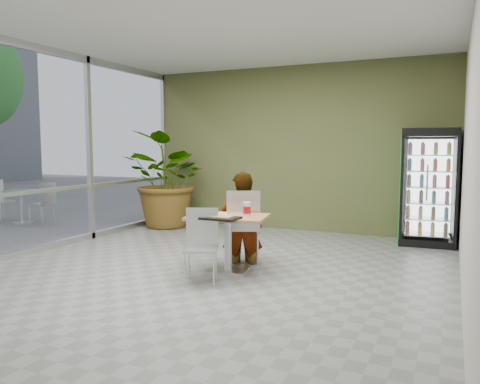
# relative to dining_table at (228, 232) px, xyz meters

# --- Properties ---
(ground) EXTENTS (7.00, 7.00, 0.00)m
(ground) POSITION_rel_dining_table_xyz_m (-0.22, -0.14, -0.54)
(ground) COLOR gray
(ground) RESTS_ON ground
(room_envelope) EXTENTS (6.00, 7.00, 3.20)m
(room_envelope) POSITION_rel_dining_table_xyz_m (-0.22, -0.14, 1.06)
(room_envelope) COLOR beige
(room_envelope) RESTS_ON ground
(storefront_frame) EXTENTS (0.10, 7.00, 3.20)m
(storefront_frame) POSITION_rel_dining_table_xyz_m (-3.22, -0.14, 1.06)
(storefront_frame) COLOR #BABDC0
(storefront_frame) RESTS_ON ground
(dining_table) EXTENTS (1.11, 0.87, 0.75)m
(dining_table) POSITION_rel_dining_table_xyz_m (0.00, 0.00, 0.00)
(dining_table) COLOR tan
(dining_table) RESTS_ON ground
(chair_far) EXTENTS (0.61, 0.61, 1.04)m
(chair_far) POSITION_rel_dining_table_xyz_m (0.00, 0.49, 0.07)
(chair_far) COLOR #BABDC0
(chair_far) RESTS_ON ground
(chair_near) EXTENTS (0.52, 0.52, 0.89)m
(chair_near) POSITION_rel_dining_table_xyz_m (-0.11, -0.50, -0.01)
(chair_near) COLOR #BABDC0
(chair_near) RESTS_ON ground
(seated_woman) EXTENTS (0.69, 0.59, 1.60)m
(seated_woman) POSITION_rel_dining_table_xyz_m (-0.04, 0.54, -0.04)
(seated_woman) COLOR black
(seated_woman) RESTS_ON ground
(pizza_plate) EXTENTS (0.31, 0.24, 0.03)m
(pizza_plate) POSITION_rel_dining_table_xyz_m (-0.11, 0.05, 0.23)
(pizza_plate) COLOR silver
(pizza_plate) RESTS_ON dining_table
(soda_cup) EXTENTS (0.10, 0.10, 0.18)m
(soda_cup) POSITION_rel_dining_table_xyz_m (0.24, 0.07, 0.30)
(soda_cup) COLOR silver
(soda_cup) RESTS_ON dining_table
(napkin_stack) EXTENTS (0.20, 0.20, 0.02)m
(napkin_stack) POSITION_rel_dining_table_xyz_m (-0.29, -0.17, 0.22)
(napkin_stack) COLOR silver
(napkin_stack) RESTS_ON dining_table
(cafeteria_tray) EXTENTS (0.46, 0.33, 0.03)m
(cafeteria_tray) POSITION_rel_dining_table_xyz_m (0.05, -0.31, 0.23)
(cafeteria_tray) COLOR black
(cafeteria_tray) RESTS_ON dining_table
(beverage_fridge) EXTENTS (0.94, 0.75, 1.94)m
(beverage_fridge) POSITION_rel_dining_table_xyz_m (2.27, 2.95, 0.43)
(beverage_fridge) COLOR black
(beverage_fridge) RESTS_ON ground
(potted_plant) EXTENTS (2.21, 2.08, 1.95)m
(potted_plant) POSITION_rel_dining_table_xyz_m (-2.58, 2.59, 0.44)
(potted_plant) COLOR #2B6D2C
(potted_plant) RESTS_ON ground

